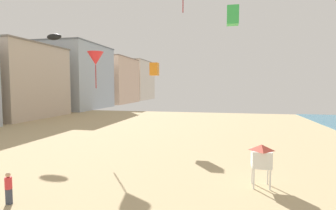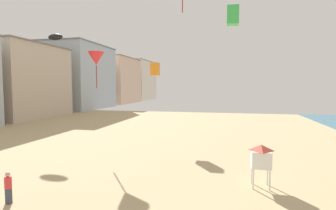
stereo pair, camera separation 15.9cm
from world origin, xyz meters
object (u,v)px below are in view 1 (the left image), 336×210
Objects in this scene: lifeguard_stand at (261,156)px; kite_black_parafoil at (54,37)px; kite_green_box at (233,16)px; kite_orange_box at (154,69)px; kite_flyer at (8,186)px; kite_red_delta at (96,58)px.

lifeguard_stand is 1.21× the size of kite_black_parafoil.
kite_black_parafoil reaches higher than lifeguard_stand.
kite_orange_box is at bearing 132.77° from kite_green_box.
kite_black_parafoil is at bearing 138.31° from lifeguard_stand.
kite_orange_box is (2.64, 18.46, 7.04)m from kite_flyer.
kite_orange_box is at bearing -3.55° from kite_black_parafoil.
lifeguard_stand is 29.61m from kite_black_parafoil.
kite_green_box is 0.92× the size of kite_orange_box.
kite_green_box reaches higher than lifeguard_stand.
kite_flyer is 1.13× the size of kite_orange_box.
kite_flyer is 13.85m from lifeguard_stand.
kite_green_box is at bearing 101.23° from lifeguard_stand.
lifeguard_stand is (12.82, 5.15, 0.92)m from kite_flyer.
lifeguard_stand is 17.84m from kite_orange_box.
lifeguard_stand is at bearing -30.76° from kite_black_parafoil.
kite_orange_box reaches higher than kite_flyer.
lifeguard_stand is at bearing -137.09° from kite_flyer.
kite_black_parafoil is 0.59× the size of kite_red_delta.
kite_black_parafoil reaches higher than kite_flyer.
kite_flyer is 0.64× the size of lifeguard_stand.
kite_orange_box reaches higher than lifeguard_stand.
kite_green_box is at bearing -47.23° from kite_orange_box.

